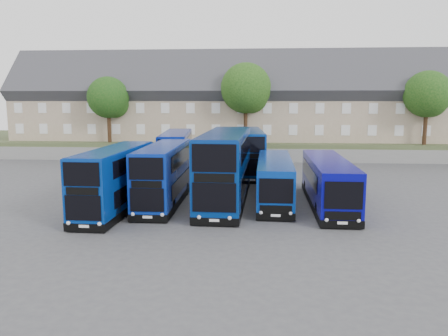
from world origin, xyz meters
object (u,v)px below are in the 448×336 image
Objects in this scene: coach_east_a at (274,180)px; tree_mid at (247,90)px; dd_front_left at (116,181)px; dd_front_mid at (164,176)px; tree_west at (110,99)px; tree_east at (428,96)px.

coach_east_a is 22.06m from tree_mid.
coach_east_a is at bearing 20.34° from dd_front_left.
tree_mid is at bearing 74.18° from dd_front_left.
dd_front_mid reaches higher than dd_front_left.
dd_front_left is 1.30× the size of tree_west.
tree_mid reaches higher than tree_west.
dd_front_mid is at bearing -168.45° from coach_east_a.
dd_front_left is at bearing -70.78° from tree_west.
tree_east is (17.58, 20.40, 5.94)m from coach_east_a.
tree_west is 0.83× the size of tree_mid.
dd_front_left is 26.22m from tree_mid.
dd_front_mid is at bearing -63.20° from tree_west.
tree_east is (36.00, 0.00, 0.34)m from tree_west.
coach_east_a is at bearing 9.73° from dd_front_mid.
tree_mid is (7.70, 24.30, 6.14)m from dd_front_left.
dd_front_left is 1.22× the size of tree_east.
tree_east is at bearing 50.56° from coach_east_a.
tree_east is at bearing -1.43° from tree_mid.
tree_mid is (5.02, 22.25, 6.13)m from dd_front_mid.
coach_east_a is at bearing -130.75° from tree_east.
tree_mid reaches higher than dd_front_left.
tree_mid is at bearing 97.92° from coach_east_a.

